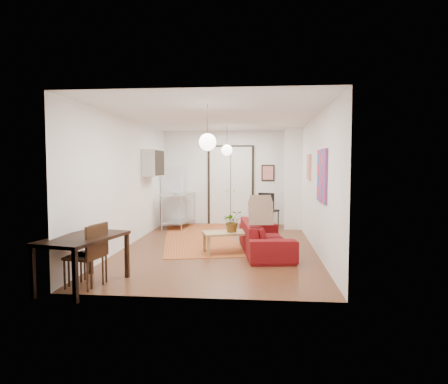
# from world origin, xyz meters

# --- Properties ---
(floor) EXTENTS (7.00, 7.00, 0.00)m
(floor) POSITION_xyz_m (0.00, 0.00, 0.00)
(floor) COLOR brown
(floor) RESTS_ON ground
(ceiling) EXTENTS (4.20, 7.00, 0.02)m
(ceiling) POSITION_xyz_m (0.00, 0.00, 2.90)
(ceiling) COLOR white
(ceiling) RESTS_ON wall_back
(wall_back) EXTENTS (4.20, 0.02, 2.90)m
(wall_back) POSITION_xyz_m (0.00, 3.50, 1.45)
(wall_back) COLOR white
(wall_back) RESTS_ON floor
(wall_front) EXTENTS (4.20, 0.02, 2.90)m
(wall_front) POSITION_xyz_m (0.00, -3.50, 1.45)
(wall_front) COLOR white
(wall_front) RESTS_ON floor
(wall_left) EXTENTS (0.02, 7.00, 2.90)m
(wall_left) POSITION_xyz_m (-2.10, 0.00, 1.45)
(wall_left) COLOR white
(wall_left) RESTS_ON floor
(wall_right) EXTENTS (0.02, 7.00, 2.90)m
(wall_right) POSITION_xyz_m (2.10, 0.00, 1.45)
(wall_right) COLOR white
(wall_right) RESTS_ON floor
(double_doors) EXTENTS (1.44, 0.06, 2.50)m
(double_doors) POSITION_xyz_m (0.00, 3.46, 1.20)
(double_doors) COLOR white
(double_doors) RESTS_ON wall_back
(stub_partition) EXTENTS (0.50, 0.10, 2.90)m
(stub_partition) POSITION_xyz_m (1.85, 2.55, 1.45)
(stub_partition) COLOR white
(stub_partition) RESTS_ON floor
(wall_cabinet) EXTENTS (0.35, 1.00, 0.70)m
(wall_cabinet) POSITION_xyz_m (-1.92, 1.50, 1.90)
(wall_cabinet) COLOR silver
(wall_cabinet) RESTS_ON wall_left
(painting_popart) EXTENTS (0.05, 1.00, 1.00)m
(painting_popart) POSITION_xyz_m (2.08, -1.25, 1.65)
(painting_popart) COLOR red
(painting_popart) RESTS_ON wall_right
(painting_abstract) EXTENTS (0.05, 0.50, 0.60)m
(painting_abstract) POSITION_xyz_m (2.08, 0.80, 1.80)
(painting_abstract) COLOR #F0E6C8
(painting_abstract) RESTS_ON wall_right
(poster_back) EXTENTS (0.40, 0.03, 0.50)m
(poster_back) POSITION_xyz_m (1.15, 3.47, 1.60)
(poster_back) COLOR red
(poster_back) RESTS_ON wall_back
(print_left) EXTENTS (0.03, 0.44, 0.54)m
(print_left) POSITION_xyz_m (-2.07, 2.00, 1.95)
(print_left) COLOR #A26243
(print_left) RESTS_ON wall_left
(pendant_back) EXTENTS (0.30, 0.30, 0.80)m
(pendant_back) POSITION_xyz_m (0.00, 2.00, 2.25)
(pendant_back) COLOR white
(pendant_back) RESTS_ON ceiling
(pendant_front) EXTENTS (0.30, 0.30, 0.80)m
(pendant_front) POSITION_xyz_m (0.00, -2.00, 2.25)
(pendant_front) COLOR white
(pendant_front) RESTS_ON ceiling
(kilim_rug) EXTENTS (2.62, 4.82, 0.01)m
(kilim_rug) POSITION_xyz_m (-0.62, 1.06, 0.01)
(kilim_rug) COLOR #C96432
(kilim_rug) RESTS_ON floor
(sofa) EXTENTS (1.21, 2.40, 0.67)m
(sofa) POSITION_xyz_m (1.03, -0.55, 0.34)
(sofa) COLOR maroon
(sofa) RESTS_ON floor
(coffee_table) EXTENTS (1.15, 0.87, 0.46)m
(coffee_table) POSITION_xyz_m (0.24, -0.65, 0.39)
(coffee_table) COLOR tan
(coffee_table) RESTS_ON floor
(potted_plant) EXTENTS (0.46, 0.49, 0.44)m
(potted_plant) POSITION_xyz_m (0.34, -0.65, 0.68)
(potted_plant) COLOR #335E2A
(potted_plant) RESTS_ON coffee_table
(kitchen_counter) EXTENTS (0.84, 1.40, 1.02)m
(kitchen_counter) POSITION_xyz_m (-1.47, 2.63, 0.68)
(kitchen_counter) COLOR silver
(kitchen_counter) RESTS_ON floor
(bowl) EXTENTS (0.28, 0.28, 0.06)m
(bowl) POSITION_xyz_m (-1.47, 2.33, 1.04)
(bowl) COLOR white
(bowl) RESTS_ON kitchen_counter
(soap_bottle) EXTENTS (0.11, 0.11, 0.21)m
(soap_bottle) POSITION_xyz_m (-1.52, 2.88, 1.12)
(soap_bottle) COLOR teal
(soap_bottle) RESTS_ON kitchen_counter
(fridge) EXTENTS (0.65, 0.65, 1.76)m
(fridge) POSITION_xyz_m (-1.75, 3.15, 0.88)
(fridge) COLOR silver
(fridge) RESTS_ON floor
(dining_table) EXTENTS (1.08, 1.54, 0.78)m
(dining_table) POSITION_xyz_m (-1.75, -3.15, 0.69)
(dining_table) COLOR black
(dining_table) RESTS_ON floor
(dining_chair_near) EXTENTS (0.54, 0.69, 0.96)m
(dining_chair_near) POSITION_xyz_m (-1.75, -2.92, 0.56)
(dining_chair_near) COLOR #362111
(dining_chair_near) RESTS_ON floor
(dining_chair_far) EXTENTS (0.54, 0.69, 0.96)m
(dining_chair_far) POSITION_xyz_m (-1.75, -3.05, 0.56)
(dining_chair_far) COLOR #362111
(dining_chair_far) RESTS_ON floor
(black_side_chair) EXTENTS (0.63, 0.65, 1.05)m
(black_side_chair) POSITION_xyz_m (1.17, 2.83, 0.62)
(black_side_chair) COLOR black
(black_side_chair) RESTS_ON floor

